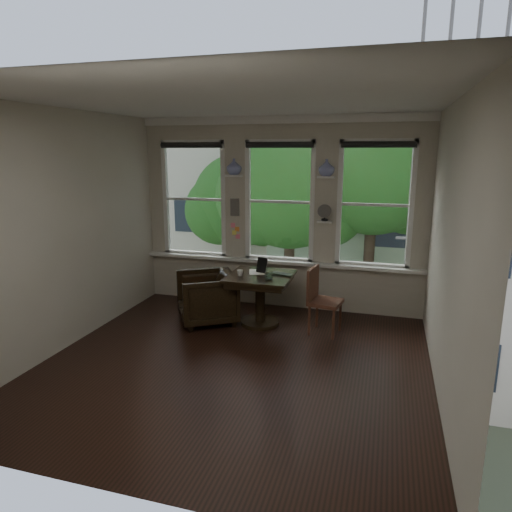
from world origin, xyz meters
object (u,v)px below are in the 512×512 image
(armchair_left, at_px, (207,298))
(laptop, at_px, (281,275))
(side_chair_right, at_px, (325,302))
(table, at_px, (260,300))
(mug, at_px, (240,273))

(armchair_left, xyz_separation_m, laptop, (1.07, 0.17, 0.39))
(armchair_left, relative_size, side_chair_right, 0.89)
(armchair_left, height_order, laptop, laptop)
(side_chair_right, bearing_deg, laptop, 90.18)
(side_chair_right, bearing_deg, armchair_left, 101.44)
(table, xyz_separation_m, side_chair_right, (0.95, -0.06, 0.09))
(armchair_left, distance_m, laptop, 1.15)
(table, height_order, mug, mug)
(table, xyz_separation_m, armchair_left, (-0.78, -0.12, -0.00))
(armchair_left, bearing_deg, table, 66.70)
(armchair_left, xyz_separation_m, mug, (0.52, -0.00, 0.42))
(armchair_left, bearing_deg, mug, 57.76)
(side_chair_right, height_order, laptop, side_chair_right)
(laptop, bearing_deg, armchair_left, -154.90)
(table, bearing_deg, mug, -155.17)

